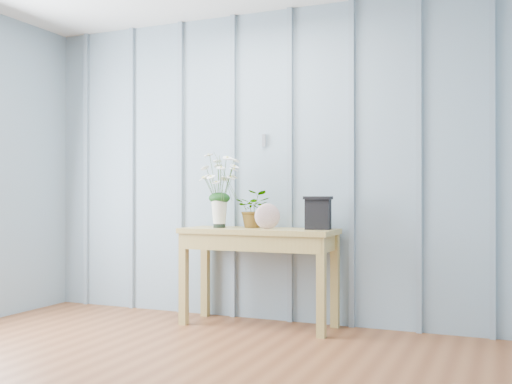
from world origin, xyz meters
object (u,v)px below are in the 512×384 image
at_px(sideboard, 259,243).
at_px(daisy_vase, 219,180).
at_px(felt_disc_vessel, 267,216).
at_px(carved_box, 318,213).

distance_m(sideboard, daisy_vase, 0.59).
bearing_deg(sideboard, felt_disc_vessel, -32.40).
relative_size(sideboard, felt_disc_vessel, 6.20).
distance_m(daisy_vase, felt_disc_vessel, 0.50).
height_order(sideboard, daisy_vase, daisy_vase).
bearing_deg(daisy_vase, felt_disc_vessel, -3.41).
bearing_deg(sideboard, daisy_vase, -173.21).
xyz_separation_m(daisy_vase, felt_disc_vessel, (0.42, -0.02, -0.28)).
bearing_deg(carved_box, daisy_vase, -175.32).
distance_m(sideboard, carved_box, 0.53).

